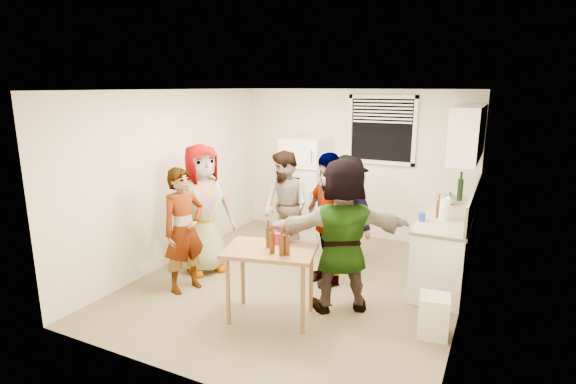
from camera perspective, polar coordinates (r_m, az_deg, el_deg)
The scene contains 23 objects.
room at distance 6.08m, azimuth 1.36°, elevation -11.44°, with size 4.00×4.50×2.50m, color #EDE5CC, non-canonical shape.
window at distance 7.49m, azimuth 11.80°, elevation 7.71°, with size 1.12×0.10×1.06m, color white, non-canonical shape.
refrigerator at distance 7.73m, azimuth 2.19°, elevation 0.64°, with size 0.70×0.70×1.70m, color white.
counter_lower at distance 6.55m, azimuth 19.51°, elevation -6.34°, with size 0.60×2.20×0.86m, color white.
countertop at distance 6.42m, azimuth 19.82°, elevation -2.54°, with size 0.64×2.22×0.04m, color #C1B99C.
backsplash at distance 6.35m, azimuth 22.51°, elevation -1.07°, with size 0.03×2.20×0.36m, color beige.
upper_cabinets at distance 6.41m, azimuth 21.95°, elevation 7.03°, with size 0.34×1.60×0.70m, color white.
kettle at distance 6.80m, azimuth 19.81°, elevation -1.50°, with size 0.23×0.19×0.19m, color silver, non-canonical shape.
paper_towel at distance 6.00m, azimuth 19.16°, elevation -3.37°, with size 0.13×0.13×0.27m, color white.
wine_bottle at distance 7.09m, azimuth 20.91°, elevation -1.01°, with size 0.08×0.08×0.32m, color black.
beer_bottle_counter at distance 6.07m, azimuth 18.49°, elevation -3.13°, with size 0.06×0.06×0.23m, color #47230C.
blue_cup at distance 5.87m, azimuth 16.62°, elevation -3.55°, with size 0.08×0.08×0.11m, color #2338B3.
picture_frame at distance 6.67m, azimuth 22.07°, elevation -1.28°, with size 0.02×0.19×0.16m, color #E7C04D.
trash_bin at distance 5.05m, azimuth 18.02°, elevation -14.44°, with size 0.30×0.30×0.44m, color silver.
serving_table at distance 5.27m, azimuth -2.17°, elevation -15.59°, with size 0.97×0.65×0.82m, color brown, non-canonical shape.
beer_bottle_table at distance 4.75m, azimuth -0.09°, elevation -8.00°, with size 0.06×0.06×0.21m, color #47230C.
red_cup at distance 5.07m, azimuth -1.34°, elevation -6.58°, with size 0.10×0.10×0.13m, color red.
guest_grey at distance 6.57m, azimuth -10.41°, elevation -9.73°, with size 0.88×1.80×0.57m, color gray.
guest_stripe at distance 6.06m, azimuth -12.69°, elevation -11.89°, with size 0.58×1.58×0.38m, color #141933.
guest_back_left at distance 6.86m, azimuth -0.32°, elevation -8.47°, with size 0.80×1.64×0.62m, color brown.
guest_back_right at distance 6.82m, azimuth 7.22°, elevation -8.72°, with size 1.03×1.59×0.59m, color #424247.
guest_black at distance 6.14m, azimuth 4.95°, elevation -11.25°, with size 1.02×1.75×0.43m, color black.
guest_orange at distance 5.50m, azimuth 6.60°, elevation -14.34°, with size 1.67×1.80×0.53m, color #F59E4B.
Camera 1 is at (2.31, -5.02, 2.55)m, focal length 28.00 mm.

